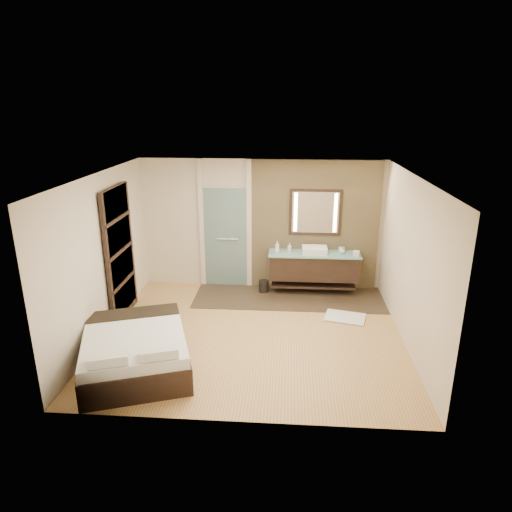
# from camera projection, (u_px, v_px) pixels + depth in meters

# --- Properties ---
(floor) EXTENTS (5.00, 5.00, 0.00)m
(floor) POSITION_uv_depth(u_px,v_px,m) (253.00, 334.00, 7.78)
(floor) COLOR #AD7848
(floor) RESTS_ON ground
(tile_strip) EXTENTS (3.80, 1.30, 0.01)m
(tile_strip) POSITION_uv_depth(u_px,v_px,m) (289.00, 297.00, 9.25)
(tile_strip) COLOR #36291D
(tile_strip) RESTS_ON floor
(stone_wall) EXTENTS (2.60, 0.08, 2.70)m
(stone_wall) POSITION_uv_depth(u_px,v_px,m) (315.00, 226.00, 9.36)
(stone_wall) COLOR tan
(stone_wall) RESTS_ON floor
(vanity) EXTENTS (1.85, 0.55, 0.88)m
(vanity) POSITION_uv_depth(u_px,v_px,m) (314.00, 266.00, 9.33)
(vanity) COLOR black
(vanity) RESTS_ON stone_wall
(mirror_unit) EXTENTS (1.06, 0.04, 0.96)m
(mirror_unit) POSITION_uv_depth(u_px,v_px,m) (315.00, 212.00, 9.22)
(mirror_unit) COLOR black
(mirror_unit) RESTS_ON stone_wall
(frosted_door) EXTENTS (1.10, 0.12, 2.70)m
(frosted_door) POSITION_uv_depth(u_px,v_px,m) (226.00, 234.00, 9.55)
(frosted_door) COLOR #9CC5C4
(frosted_door) RESTS_ON floor
(shoji_partition) EXTENTS (0.06, 1.20, 2.40)m
(shoji_partition) POSITION_uv_depth(u_px,v_px,m) (120.00, 253.00, 8.13)
(shoji_partition) COLOR black
(shoji_partition) RESTS_ON floor
(bed) EXTENTS (1.98, 2.21, 0.71)m
(bed) POSITION_uv_depth(u_px,v_px,m) (135.00, 351.00, 6.71)
(bed) COLOR black
(bed) RESTS_ON floor
(bath_mat) EXTENTS (0.82, 0.66, 0.02)m
(bath_mat) POSITION_uv_depth(u_px,v_px,m) (345.00, 317.00, 8.37)
(bath_mat) COLOR silver
(bath_mat) RESTS_ON floor
(waste_bin) EXTENTS (0.26, 0.26, 0.26)m
(waste_bin) POSITION_uv_depth(u_px,v_px,m) (264.00, 286.00, 9.48)
(waste_bin) COLOR black
(waste_bin) RESTS_ON floor
(tissue_box) EXTENTS (0.15, 0.15, 0.10)m
(tissue_box) POSITION_uv_depth(u_px,v_px,m) (356.00, 253.00, 9.05)
(tissue_box) COLOR silver
(tissue_box) RESTS_ON vanity
(soap_bottle_a) EXTENTS (0.09, 0.09, 0.23)m
(soap_bottle_a) POSITION_uv_depth(u_px,v_px,m) (277.00, 247.00, 9.25)
(soap_bottle_a) COLOR white
(soap_bottle_a) RESTS_ON vanity
(soap_bottle_b) EXTENTS (0.08, 0.09, 0.17)m
(soap_bottle_b) POSITION_uv_depth(u_px,v_px,m) (290.00, 247.00, 9.33)
(soap_bottle_b) COLOR #B2B2B2
(soap_bottle_b) RESTS_ON vanity
(soap_bottle_c) EXTENTS (0.14, 0.14, 0.14)m
(soap_bottle_c) POSITION_uv_depth(u_px,v_px,m) (342.00, 250.00, 9.17)
(soap_bottle_c) COLOR #A7D2D0
(soap_bottle_c) RESTS_ON vanity
(cup) EXTENTS (0.15, 0.15, 0.10)m
(cup) POSITION_uv_depth(u_px,v_px,m) (342.00, 250.00, 9.29)
(cup) COLOR silver
(cup) RESTS_ON vanity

